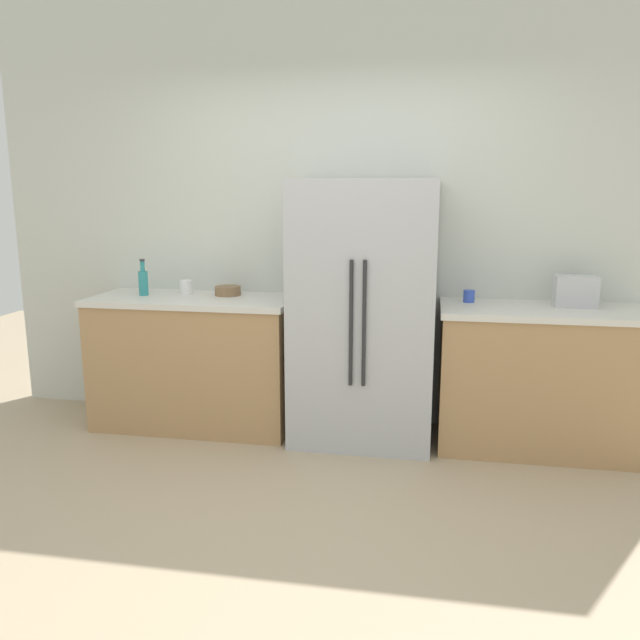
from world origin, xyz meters
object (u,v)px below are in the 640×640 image
object	(u,v)px
refrigerator	(364,313)
cup_a	(469,296)
bowl_a	(228,291)
bottle_a	(143,281)
toaster	(575,291)
cup_b	(186,287)

from	to	relation	value
refrigerator	cup_a	bearing A→B (deg)	14.34
cup_a	bowl_a	world-z (taller)	cup_a
bottle_a	bowl_a	size ratio (longest dim) A/B	1.40
toaster	cup_a	bearing A→B (deg)	175.97
toaster	bowl_a	size ratio (longest dim) A/B	1.40
bottle_a	cup_b	bearing A→B (deg)	21.06
bottle_a	cup_b	world-z (taller)	bottle_a
toaster	bottle_a	distance (m)	2.91
cup_b	bottle_a	bearing A→B (deg)	-158.94
refrigerator	bowl_a	world-z (taller)	refrigerator
cup_a	bowl_a	xyz separation A→B (m)	(-1.67, -0.01, -0.01)
cup_a	toaster	bearing A→B (deg)	-4.03
refrigerator	bowl_a	xyz separation A→B (m)	(-0.99, 0.16, 0.10)
cup_b	bowl_a	world-z (taller)	cup_b
refrigerator	cup_a	world-z (taller)	refrigerator
cup_a	bottle_a	bearing A→B (deg)	-176.82
bottle_a	cup_b	size ratio (longest dim) A/B	2.57
bottle_a	cup_b	distance (m)	0.30
toaster	cup_b	distance (m)	2.63
toaster	bowl_a	world-z (taller)	toaster
toaster	bottle_a	world-z (taller)	bottle_a
bottle_a	cup_a	size ratio (longest dim) A/B	3.21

